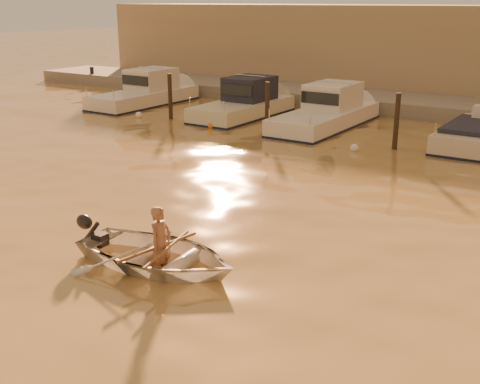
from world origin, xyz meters
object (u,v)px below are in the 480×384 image
Objects in this scene: moored_boat_2 at (326,112)px; person at (161,244)px; dinghy at (157,255)px; moored_boat_1 at (243,103)px; moored_boat_0 at (144,92)px; moored_boat_3 at (476,139)px.

person is at bearing -76.93° from moored_boat_2.
moored_boat_1 is (-7.35, 14.36, 0.38)m from dinghy.
moored_boat_2 is (-3.23, 14.36, 0.38)m from dinghy.
dinghy is 19.59m from moored_boat_0.
moored_boat_0 is (-13.42, 14.35, 0.14)m from person.
moored_boat_1 is 10.17m from moored_boat_3.
moored_boat_2 is (-3.33, 14.35, 0.14)m from person.
moored_boat_2 is at bearing 8.63° from person.
moored_boat_0 is at bearing 38.40° from dinghy.
moored_boat_0 is 16.14m from moored_boat_3.
moored_boat_2 is 1.24× the size of moored_boat_3.
moored_boat_0 is at bearing 38.63° from person.
dinghy is 0.47× the size of moored_boat_2.
dinghy is at bearing -62.91° from moored_boat_1.
dinghy is 16.14m from moored_boat_1.
moored_boat_2 is 6.06m from moored_boat_3.
moored_boat_2 is (10.09, 0.00, 0.00)m from moored_boat_0.
moored_boat_1 is at bearing 180.00° from moored_boat_3.
person is at bearing -46.93° from moored_boat_0.
dinghy is 14.63m from moored_boat_3.
person is 14.74m from moored_boat_2.
moored_boat_3 is (6.05, 0.00, -0.40)m from moored_boat_2.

